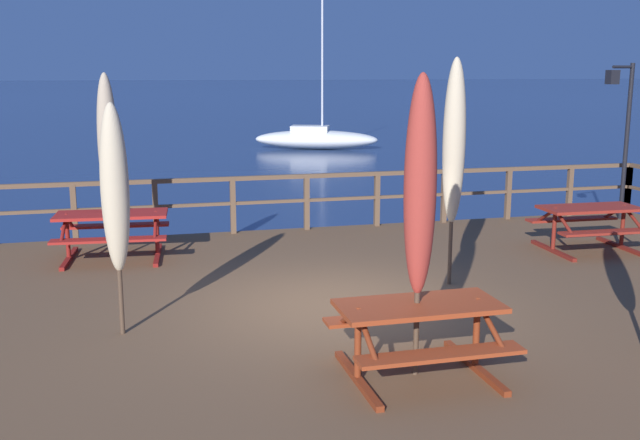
{
  "coord_description": "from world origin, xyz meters",
  "views": [
    {
      "loc": [
        -2.44,
        -9.07,
        3.75
      ],
      "look_at": [
        0.0,
        0.72,
        1.7
      ],
      "focal_mm": 41.42,
      "sensor_mm": 36.0,
      "label": 1
    }
  ],
  "objects": [
    {
      "name": "patio_umbrella_tall_front",
      "position": [
        0.22,
        -2.43,
        2.63
      ],
      "size": [
        0.32,
        0.32,
        3.04
      ],
      "color": "#4C3828",
      "rests_on": "wooden_deck"
    },
    {
      "name": "ground_plane",
      "position": [
        0.0,
        0.0,
        0.0
      ],
      "size": [
        600.0,
        600.0,
        0.0
      ],
      "primitive_type": "plane",
      "color": "navy"
    },
    {
      "name": "picnic_table_back_right",
      "position": [
        -2.89,
        3.23,
        1.25
      ],
      "size": [
        1.89,
        1.54,
        0.78
      ],
      "color": "maroon",
      "rests_on": "wooden_deck"
    },
    {
      "name": "railing_waterside_far",
      "position": [
        0.0,
        4.68,
        1.43
      ],
      "size": [
        15.89,
        0.1,
        1.09
      ],
      "color": "brown",
      "rests_on": "wooden_deck"
    },
    {
      "name": "patio_umbrella_short_front",
      "position": [
        -2.88,
        3.18,
        2.62
      ],
      "size": [
        0.32,
        0.32,
        3.02
      ],
      "color": "#4C3828",
      "rests_on": "wooden_deck"
    },
    {
      "name": "picnic_table_front_right",
      "position": [
        5.04,
        1.84,
        1.25
      ],
      "size": [
        1.71,
        1.46,
        0.78
      ],
      "color": "maroon",
      "rests_on": "wooden_deck"
    },
    {
      "name": "wooden_deck",
      "position": [
        0.0,
        0.0,
        0.35
      ],
      "size": [
        16.09,
        9.66,
        0.7
      ],
      "primitive_type": "cube",
      "color": "brown",
      "rests_on": "ground"
    },
    {
      "name": "patio_umbrella_tall_mid_right",
      "position": [
        -2.7,
        -0.48,
        2.42
      ],
      "size": [
        0.32,
        0.32,
        2.71
      ],
      "color": "#4C3828",
      "rests_on": "wooden_deck"
    },
    {
      "name": "lamp_post_hooked",
      "position": [
        7.16,
        4.09,
        2.81
      ],
      "size": [
        0.68,
        0.27,
        3.2
      ],
      "color": "black",
      "rests_on": "wooden_deck"
    },
    {
      "name": "patio_umbrella_short_back",
      "position": [
        1.88,
        0.5,
        2.75
      ],
      "size": [
        0.32,
        0.32,
        3.24
      ],
      "color": "#4C3828",
      "rests_on": "wooden_deck"
    },
    {
      "name": "picnic_table_back_left",
      "position": [
        0.23,
        -2.47,
        1.25
      ],
      "size": [
        1.65,
        1.41,
        0.78
      ],
      "color": "#993819",
      "rests_on": "wooden_deck"
    },
    {
      "name": "sailboat_distant",
      "position": [
        6.05,
        25.88,
        0.51
      ],
      "size": [
        6.21,
        3.7,
        7.72
      ],
      "color": "white",
      "rests_on": "ground"
    }
  ]
}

